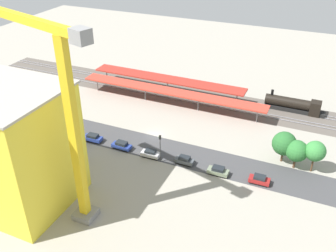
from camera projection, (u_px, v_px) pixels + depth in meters
ground_plane at (155, 135)px, 89.48m from camera, size 207.31×207.31×0.00m
rail_bed at (189, 96)px, 107.58m from camera, size 129.71×14.63×0.01m
street_asphalt at (146, 145)px, 85.58m from camera, size 129.66×10.46×0.01m
track_rails at (189, 96)px, 107.49m from camera, size 129.56×8.19×0.12m
platform_canopy_near at (171, 92)px, 100.92m from camera, size 52.03×4.85×4.28m
platform_canopy_far at (167, 79)px, 107.39m from camera, size 45.31×5.54×4.57m
locomotive at (295, 105)px, 98.90m from camera, size 15.45×2.89×5.04m
parked_car_0 at (259, 180)px, 73.56m from camera, size 4.07×1.89×1.72m
parked_car_1 at (218, 171)px, 75.99m from camera, size 4.27×1.92×1.73m
parked_car_2 at (184, 160)px, 79.22m from camera, size 4.05×1.80×1.71m
parked_car_3 at (151, 154)px, 81.29m from camera, size 4.12×1.94×1.70m
parked_car_4 at (122, 146)px, 84.04m from camera, size 4.55×2.02×1.78m
parked_car_5 at (93, 138)px, 86.82m from camera, size 4.39×2.04×1.75m
parked_car_6 at (62, 132)px, 89.24m from camera, size 4.54×2.01×1.75m
tower_crane at (62, 109)px, 57.02m from camera, size 26.74×9.45×33.98m
box_truck_0 at (18, 141)px, 84.21m from camera, size 8.41×3.05×3.37m
box_truck_1 at (59, 147)px, 81.85m from camera, size 9.39×2.73×3.66m
box_truck_2 at (25, 136)px, 85.98m from camera, size 9.07×2.82×3.38m
street_tree_0 at (297, 151)px, 76.28m from camera, size 4.52×4.52×6.39m
street_tree_1 at (284, 144)px, 78.11m from camera, size 5.05×5.05×6.95m
street_tree_2 at (315, 151)px, 74.87m from camera, size 4.19×4.19×6.98m
traffic_light at (160, 144)px, 77.96m from camera, size 0.50×0.36×6.54m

